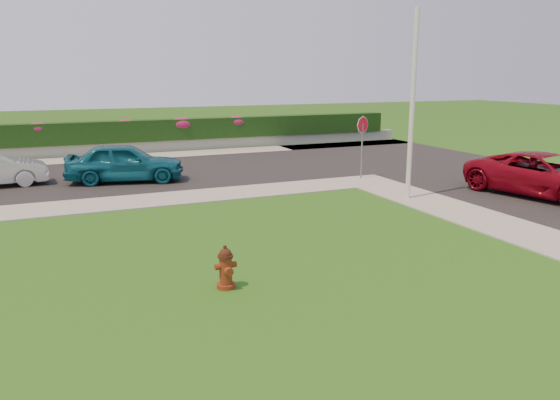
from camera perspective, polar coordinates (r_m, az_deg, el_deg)
name	(u,v)px	position (r m, az deg, el deg)	size (l,w,h in m)	color
ground	(304,294)	(10.45, 2.53, -9.82)	(120.00, 120.00, 0.00)	black
street_far	(28,182)	(23.02, -24.86, 1.73)	(26.00, 8.00, 0.04)	black
curb_corner	(366,181)	(21.30, 8.99, 1.96)	(2.00, 2.00, 0.04)	gray
sidewalk_beyond	(119,158)	(28.13, -16.52, 4.26)	(34.00, 2.00, 0.04)	gray
retaining_wall	(114,148)	(29.57, -16.92, 5.18)	(34.00, 0.40, 0.60)	gray
hedge	(113,132)	(29.57, -17.05, 6.84)	(32.00, 0.90, 1.10)	black
fire_hydrant	(226,268)	(10.64, -5.68, -7.09)	(0.44, 0.41, 0.86)	#53170D
suv_red	(546,175)	(20.26, 26.00, 2.36)	(2.39, 5.19, 1.44)	maroon
sedan_teal	(125,162)	(21.57, -15.90, 3.81)	(1.75, 4.34, 1.48)	#0D5166
utility_pole	(412,106)	(18.19, 13.65, 9.48)	(0.16, 0.16, 6.08)	silver
stop_sign	(362,133)	(21.58, 8.61, 6.96)	(0.64, 0.25, 2.47)	slate
flower_clump_c	(38,128)	(29.27, -23.96, 6.86)	(1.15, 0.74, 0.58)	#AC1D55
flower_clump_d	(125,125)	(29.51, -15.88, 7.56)	(1.06, 0.68, 0.53)	#AC1D55
flower_clump_e	(182,124)	(30.05, -10.25, 7.83)	(1.35, 0.87, 0.68)	#AC1D55
flower_clump_f	(236,122)	(30.89, -4.58, 8.17)	(1.24, 0.80, 0.62)	#AC1D55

